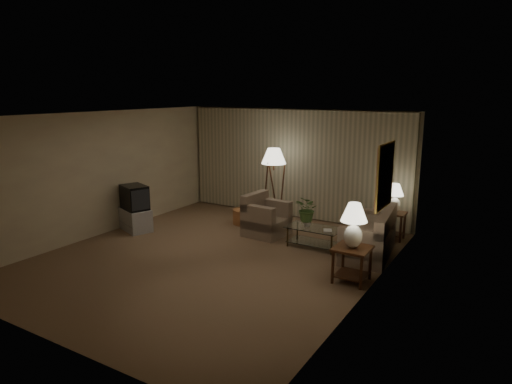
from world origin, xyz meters
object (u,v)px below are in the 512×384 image
ottoman (244,216)px  vase (307,223)px  crt_tv (134,197)px  side_table_near (352,258)px  floor_lamp (274,184)px  sofa (368,237)px  table_lamp_near (354,221)px  tv_cabinet (136,220)px  table_lamp_far (395,195)px  coffee_table (314,234)px  side_table_far (393,221)px  armchair (267,219)px

ottoman → vase: vase is taller
crt_tv → vase: bearing=36.5°
side_table_near → floor_lamp: bearing=139.5°
sofa → crt_tv: 5.19m
sofa → floor_lamp: (-2.68, 1.06, 0.58)m
table_lamp_near → floor_lamp: 3.72m
sofa → crt_tv: (-5.05, -1.14, 0.41)m
table_lamp_near → floor_lamp: bearing=139.5°
sofa → floor_lamp: 2.94m
side_table_near → tv_cabinet: 5.21m
table_lamp_far → crt_tv: 5.73m
vase → coffee_table: bearing=0.0°
vase → side_table_near: bearing=-41.9°
tv_cabinet → table_lamp_far: bearing=45.9°
crt_tv → side_table_far: bearing=45.9°
floor_lamp → side_table_far: bearing=3.8°
table_lamp_near → side_table_far: bearing=90.0°
table_lamp_near → table_lamp_far: 2.60m
table_lamp_far → tv_cabinet: table_lamp_far is taller
side_table_near → side_table_far: 2.60m
table_lamp_near → tv_cabinet: 5.26m
coffee_table → vase: (-0.15, -0.00, 0.21)m
side_table_far → vase: side_table_far is taller
armchair → side_table_near: bearing=-116.5°
floor_lamp → vase: 1.90m
tv_cabinet → ottoman: tv_cabinet is taller
coffee_table → crt_tv: size_ratio=1.45×
table_lamp_near → vase: (-1.40, 1.25, -0.56)m
crt_tv → ottoman: size_ratio=1.43×
sofa → table_lamp_far: 1.40m
table_lamp_far → coffee_table: size_ratio=0.56×
tv_cabinet → floor_lamp: size_ratio=0.50×
side_table_far → floor_lamp: bearing=-176.2°
vase → tv_cabinet: bearing=-164.7°
sofa → side_table_far: 1.26m
side_table_near → table_lamp_near: table_lamp_near is taller
table_lamp_far → side_table_near: bearing=-90.0°
ottoman → vase: size_ratio=3.69×
sofa → tv_cabinet: 5.18m
side_table_far → table_lamp_far: (0.00, 0.00, 0.57)m
sofa → side_table_near: sofa is taller
table_lamp_far → armchair: bearing=-154.9°
table_lamp_near → table_lamp_far: (0.00, 2.60, -0.08)m
tv_cabinet → crt_tv: 0.52m
armchair → sofa: bearing=-88.5°
armchair → table_lamp_far: bearing=-61.0°
crt_tv → table_lamp_far: bearing=45.9°
sofa → coffee_table: sofa is taller
coffee_table → vase: size_ratio=7.65×
side_table_far → table_lamp_far: bearing=45.0°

